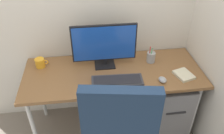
{
  "coord_description": "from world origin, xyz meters",
  "views": [
    {
      "loc": [
        -0.22,
        -1.68,
        2.01
      ],
      "look_at": [
        -0.02,
        -0.06,
        0.84
      ],
      "focal_mm": 37.1,
      "sensor_mm": 36.0,
      "label": 1
    }
  ],
  "objects_px": {
    "pen_holder": "(151,57)",
    "keyboard": "(117,81)",
    "mouse": "(163,80)",
    "notebook": "(184,75)",
    "filing_cabinet": "(164,102)",
    "coffee_mug": "(40,63)",
    "monitor": "(104,44)"
  },
  "relations": [
    {
      "from": "pen_holder",
      "to": "keyboard",
      "type": "bearing_deg",
      "value": -143.77
    },
    {
      "from": "mouse",
      "to": "pen_holder",
      "type": "xyz_separation_m",
      "value": [
        -0.02,
        0.31,
        0.03
      ]
    },
    {
      "from": "keyboard",
      "to": "mouse",
      "type": "relative_size",
      "value": 5.56
    },
    {
      "from": "notebook",
      "to": "filing_cabinet",
      "type": "bearing_deg",
      "value": 115.18
    },
    {
      "from": "monitor",
      "to": "pen_holder",
      "type": "relative_size",
      "value": 3.44
    },
    {
      "from": "monitor",
      "to": "notebook",
      "type": "distance_m",
      "value": 0.76
    },
    {
      "from": "monitor",
      "to": "keyboard",
      "type": "xyz_separation_m",
      "value": [
        0.08,
        -0.27,
        -0.21
      ]
    },
    {
      "from": "filing_cabinet",
      "to": "keyboard",
      "type": "bearing_deg",
      "value": -167.88
    },
    {
      "from": "keyboard",
      "to": "notebook",
      "type": "distance_m",
      "value": 0.6
    },
    {
      "from": "keyboard",
      "to": "coffee_mug",
      "type": "xyz_separation_m",
      "value": [
        -0.68,
        0.31,
        0.03
      ]
    },
    {
      "from": "monitor",
      "to": "filing_cabinet",
      "type": "bearing_deg",
      "value": -15.1
    },
    {
      "from": "filing_cabinet",
      "to": "notebook",
      "type": "height_order",
      "value": "notebook"
    },
    {
      "from": "mouse",
      "to": "coffee_mug",
      "type": "height_order",
      "value": "coffee_mug"
    },
    {
      "from": "monitor",
      "to": "mouse",
      "type": "bearing_deg",
      "value": -33.88
    },
    {
      "from": "pen_holder",
      "to": "coffee_mug",
      "type": "distance_m",
      "value": 1.05
    },
    {
      "from": "monitor",
      "to": "notebook",
      "type": "height_order",
      "value": "monitor"
    },
    {
      "from": "mouse",
      "to": "keyboard",
      "type": "bearing_deg",
      "value": 158.53
    },
    {
      "from": "monitor",
      "to": "keyboard",
      "type": "distance_m",
      "value": 0.35
    },
    {
      "from": "filing_cabinet",
      "to": "notebook",
      "type": "relative_size",
      "value": 3.93
    },
    {
      "from": "mouse",
      "to": "notebook",
      "type": "bearing_deg",
      "value": -0.63
    },
    {
      "from": "filing_cabinet",
      "to": "monitor",
      "type": "height_order",
      "value": "monitor"
    },
    {
      "from": "keyboard",
      "to": "notebook",
      "type": "height_order",
      "value": "keyboard"
    },
    {
      "from": "monitor",
      "to": "mouse",
      "type": "distance_m",
      "value": 0.6
    },
    {
      "from": "coffee_mug",
      "to": "keyboard",
      "type": "bearing_deg",
      "value": -24.75
    },
    {
      "from": "pen_holder",
      "to": "coffee_mug",
      "type": "relative_size",
      "value": 1.4
    },
    {
      "from": "filing_cabinet",
      "to": "keyboard",
      "type": "relative_size",
      "value": 1.46
    },
    {
      "from": "notebook",
      "to": "coffee_mug",
      "type": "distance_m",
      "value": 1.32
    },
    {
      "from": "monitor",
      "to": "notebook",
      "type": "xyz_separation_m",
      "value": [
        0.68,
        -0.26,
        -0.21
      ]
    },
    {
      "from": "keyboard",
      "to": "pen_holder",
      "type": "relative_size",
      "value": 2.63
    },
    {
      "from": "mouse",
      "to": "notebook",
      "type": "xyz_separation_m",
      "value": [
        0.21,
        0.05,
        -0.01
      ]
    },
    {
      "from": "pen_holder",
      "to": "coffee_mug",
      "type": "xyz_separation_m",
      "value": [
        -1.05,
        0.05,
        -0.01
      ]
    },
    {
      "from": "pen_holder",
      "to": "notebook",
      "type": "height_order",
      "value": "pen_holder"
    }
  ]
}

